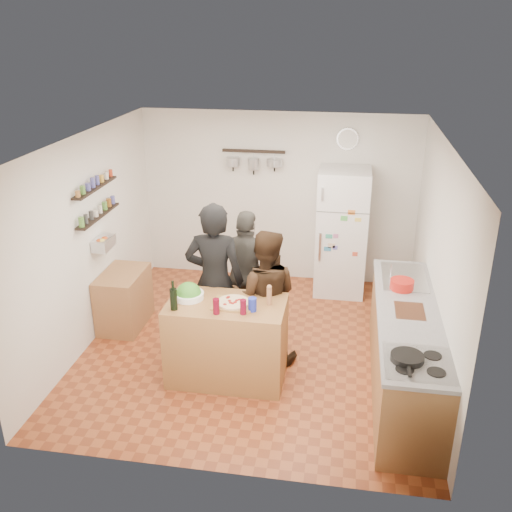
% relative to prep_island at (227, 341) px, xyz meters
% --- Properties ---
extents(room_shell, '(4.20, 4.20, 4.20)m').
position_rel_prep_island_xyz_m(room_shell, '(0.19, 1.05, 0.79)').
color(room_shell, brown).
rests_on(room_shell, ground).
extents(prep_island, '(1.25, 0.72, 0.91)m').
position_rel_prep_island_xyz_m(prep_island, '(0.00, 0.00, 0.00)').
color(prep_island, olive).
rests_on(prep_island, floor).
extents(pizza_board, '(0.42, 0.34, 0.02)m').
position_rel_prep_island_xyz_m(pizza_board, '(0.08, -0.02, 0.47)').
color(pizza_board, olive).
rests_on(pizza_board, prep_island).
extents(pizza, '(0.34, 0.34, 0.02)m').
position_rel_prep_island_xyz_m(pizza, '(0.08, -0.02, 0.48)').
color(pizza, beige).
rests_on(pizza, pizza_board).
extents(salad_bowl, '(0.32, 0.32, 0.06)m').
position_rel_prep_island_xyz_m(salad_bowl, '(-0.42, 0.05, 0.49)').
color(salad_bowl, white).
rests_on(salad_bowl, prep_island).
extents(wine_bottle, '(0.08, 0.08, 0.23)m').
position_rel_prep_island_xyz_m(wine_bottle, '(-0.50, -0.22, 0.57)').
color(wine_bottle, black).
rests_on(wine_bottle, prep_island).
extents(wine_glass_near, '(0.07, 0.07, 0.17)m').
position_rel_prep_island_xyz_m(wine_glass_near, '(-0.05, -0.24, 0.54)').
color(wine_glass_near, '#530717').
rests_on(wine_glass_near, prep_island).
extents(wine_glass_far, '(0.07, 0.07, 0.16)m').
position_rel_prep_island_xyz_m(wine_glass_far, '(0.22, -0.20, 0.53)').
color(wine_glass_far, '#54071A').
rests_on(wine_glass_far, prep_island).
extents(pepper_mill, '(0.06, 0.06, 0.18)m').
position_rel_prep_island_xyz_m(pepper_mill, '(0.45, 0.05, 0.54)').
color(pepper_mill, '#94623E').
rests_on(pepper_mill, prep_island).
extents(salt_canister, '(0.09, 0.09, 0.14)m').
position_rel_prep_island_xyz_m(salt_canister, '(0.30, -0.12, 0.53)').
color(salt_canister, navy).
rests_on(salt_canister, prep_island).
extents(person_left, '(0.69, 0.46, 1.85)m').
position_rel_prep_island_xyz_m(person_left, '(-0.24, 0.49, 0.47)').
color(person_left, black).
rests_on(person_left, floor).
extents(person_center, '(0.79, 0.62, 1.58)m').
position_rel_prep_island_xyz_m(person_center, '(0.34, 0.45, 0.34)').
color(person_center, black).
rests_on(person_center, floor).
extents(person_back, '(0.99, 0.55, 1.60)m').
position_rel_prep_island_xyz_m(person_back, '(0.04, 1.00, 0.35)').
color(person_back, '#33312D').
rests_on(person_back, floor).
extents(counter_run, '(0.63, 2.63, 0.90)m').
position_rel_prep_island_xyz_m(counter_run, '(1.89, 0.11, -0.01)').
color(counter_run, '#9E7042').
rests_on(counter_run, floor).
extents(stove_top, '(0.60, 0.62, 0.02)m').
position_rel_prep_island_xyz_m(stove_top, '(1.89, -0.84, 0.46)').
color(stove_top, white).
rests_on(stove_top, counter_run).
extents(skillet, '(0.29, 0.29, 0.06)m').
position_rel_prep_island_xyz_m(skillet, '(1.79, -0.82, 0.49)').
color(skillet, black).
rests_on(skillet, stove_top).
extents(sink, '(0.50, 0.80, 0.03)m').
position_rel_prep_island_xyz_m(sink, '(1.89, 0.96, 0.46)').
color(sink, silver).
rests_on(sink, counter_run).
extents(cutting_board, '(0.30, 0.40, 0.02)m').
position_rel_prep_island_xyz_m(cutting_board, '(1.89, 0.13, 0.46)').
color(cutting_board, brown).
rests_on(cutting_board, counter_run).
extents(red_bowl, '(0.26, 0.26, 0.11)m').
position_rel_prep_island_xyz_m(red_bowl, '(1.84, 0.63, 0.52)').
color(red_bowl, red).
rests_on(red_bowl, counter_run).
extents(fridge, '(0.70, 0.68, 1.80)m').
position_rel_prep_island_xyz_m(fridge, '(1.14, 2.41, 0.45)').
color(fridge, white).
rests_on(fridge, floor).
extents(wall_clock, '(0.30, 0.03, 0.30)m').
position_rel_prep_island_xyz_m(wall_clock, '(1.14, 2.74, 1.69)').
color(wall_clock, silver).
rests_on(wall_clock, back_wall).
extents(spice_shelf_lower, '(0.12, 1.00, 0.02)m').
position_rel_prep_island_xyz_m(spice_shelf_lower, '(-1.74, 0.86, 1.04)').
color(spice_shelf_lower, black).
rests_on(spice_shelf_lower, left_wall).
extents(spice_shelf_upper, '(0.12, 1.00, 0.02)m').
position_rel_prep_island_xyz_m(spice_shelf_upper, '(-1.74, 0.86, 1.40)').
color(spice_shelf_upper, black).
rests_on(spice_shelf_upper, left_wall).
extents(produce_basket, '(0.18, 0.35, 0.14)m').
position_rel_prep_island_xyz_m(produce_basket, '(-1.71, 0.86, 0.69)').
color(produce_basket, silver).
rests_on(produce_basket, left_wall).
extents(side_table, '(0.50, 0.80, 0.73)m').
position_rel_prep_island_xyz_m(side_table, '(-1.55, 0.93, -0.09)').
color(side_table, '#A47344').
rests_on(side_table, floor).
extents(pot_rack, '(0.90, 0.04, 0.04)m').
position_rel_prep_island_xyz_m(pot_rack, '(-0.16, 2.66, 1.49)').
color(pot_rack, black).
rests_on(pot_rack, back_wall).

